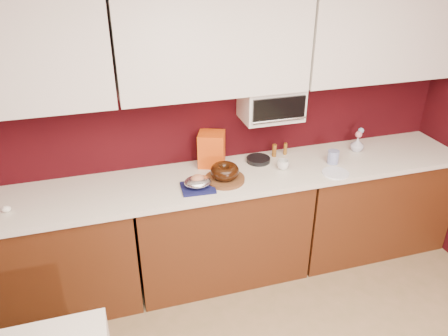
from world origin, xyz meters
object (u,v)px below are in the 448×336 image
Objects in this scene: bundt_cake at (225,171)px; pandoro_box at (212,149)px; blue_jar at (333,157)px; toaster_oven at (271,103)px; foil_ham_nest at (198,182)px; flower_vase at (357,144)px; coffee_mug at (283,164)px.

pandoro_box reaches higher than bundt_cake.
bundt_cake is at bearing -178.07° from blue_jar.
pandoro_box is (-0.46, 0.04, -0.34)m from toaster_oven.
toaster_oven is 0.57m from pandoro_box.
toaster_oven reaches higher than blue_jar.
blue_jar reaches higher than foil_ham_nest.
toaster_oven is 2.33× the size of foil_ham_nest.
flower_vase is at bearing 8.35° from bundt_cake.
toaster_oven is 1.68× the size of pandoro_box.
bundt_cake is 0.48m from coffee_mug.
toaster_oven is 0.66m from blue_jar.
coffee_mug is 0.42m from blue_jar.
pandoro_box is 3.02× the size of coffee_mug.
foil_ham_nest is (-0.21, -0.06, -0.03)m from bundt_cake.
toaster_oven is at bearing 16.69° from pandoro_box.
toaster_oven is at bearing 155.65° from blue_jar.
flower_vase is at bearing 9.31° from foil_ham_nest.
foil_ham_nest is 0.70m from coffee_mug.
blue_jar is (0.90, 0.03, -0.03)m from bundt_cake.
flower_vase is at bearing 25.67° from blue_jar.
toaster_oven is at bearing 103.89° from coffee_mug.
pandoro_box is at bearing 59.95° from foil_ham_nest.
bundt_cake is 1.08× the size of foil_ham_nest.
pandoro_box is 0.56m from coffee_mug.
flower_vase reaches higher than foil_ham_nest.
blue_jar is at bearing 4.43° from foil_ham_nest.
blue_jar is (0.46, -0.21, -0.42)m from toaster_oven.
coffee_mug is at bearing 6.00° from bundt_cake.
bundt_cake is 2.36× the size of coffee_mug.
flower_vase is (1.20, 0.18, -0.01)m from bundt_cake.
blue_jar is (1.11, 0.09, -0.00)m from foil_ham_nest.
bundt_cake is 0.28m from pandoro_box.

